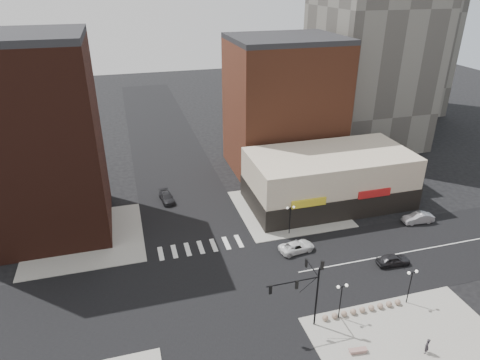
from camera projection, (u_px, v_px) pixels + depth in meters
name	position (u px, v px, depth m)	size (l,w,h in m)	color
ground	(216.00, 288.00, 47.87)	(240.00, 240.00, 0.00)	black
road_ew	(216.00, 288.00, 47.86)	(200.00, 14.00, 0.02)	black
road_ns	(216.00, 288.00, 47.86)	(14.00, 200.00, 0.02)	black
sidewalk_nw	(85.00, 238.00, 56.83)	(15.00, 15.00, 0.12)	gray
sidewalk_ne	(288.00, 208.00, 63.97)	(15.00, 15.00, 0.12)	gray
sidewalk_se	(418.00, 352.00, 39.65)	(18.00, 14.00, 0.12)	gray
building_nw	(33.00, 143.00, 53.78)	(16.00, 15.00, 25.00)	#381911
building_ne_midrise	(284.00, 108.00, 73.32)	(18.00, 15.00, 22.00)	brown
building_ne_row	(328.00, 182.00, 64.60)	(24.20, 12.20, 8.00)	beige
traffic_signal	(307.00, 285.00, 40.71)	(5.59, 3.09, 7.77)	black
street_lamp_se_a	(342.00, 293.00, 42.22)	(1.22, 0.32, 4.16)	black
street_lamp_se_b	(411.00, 279.00, 44.19)	(1.22, 0.32, 4.16)	black
street_lamp_ne	(290.00, 213.00, 56.32)	(1.22, 0.32, 4.16)	black
bollard_row	(362.00, 310.00, 44.12)	(9.02, 0.62, 0.62)	gray
white_suv	(297.00, 247.00, 53.96)	(2.12, 4.61, 1.28)	silver
dark_sedan_east	(393.00, 260.00, 51.41)	(1.62, 4.03, 1.37)	black
silver_sedan	(418.00, 218.00, 60.14)	(1.53, 4.38, 1.44)	#939398
dark_sedan_north	(167.00, 197.00, 65.84)	(1.80, 4.42, 1.28)	black
pedestrian	(427.00, 346.00, 39.16)	(0.60, 0.39, 1.64)	#272429
stone_bench	(358.00, 351.00, 39.45)	(1.74, 0.71, 0.40)	#977068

